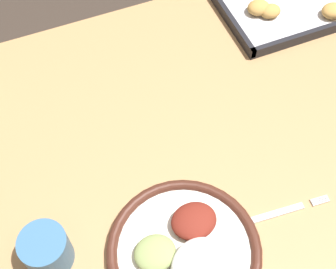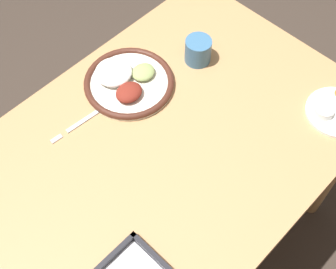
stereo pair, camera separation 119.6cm
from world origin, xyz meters
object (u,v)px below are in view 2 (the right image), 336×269
(dinner_plate, at_px, (127,81))
(fork, at_px, (84,121))
(saucer_plate, at_px, (336,110))
(drinking_cup, at_px, (198,51))

(dinner_plate, distance_m, fork, 0.18)
(dinner_plate, height_order, fork, dinner_plate)
(fork, xyz_separation_m, saucer_plate, (-0.53, 0.50, 0.01))
(saucer_plate, bearing_deg, fork, -43.49)
(fork, height_order, drinking_cup, drinking_cup)
(dinner_plate, relative_size, fork, 1.37)
(dinner_plate, xyz_separation_m, saucer_plate, (-0.35, 0.51, -0.00))
(saucer_plate, bearing_deg, dinner_plate, -55.60)
(saucer_plate, height_order, drinking_cup, drinking_cup)
(dinner_plate, xyz_separation_m, drinking_cup, (-0.22, 0.08, 0.03))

